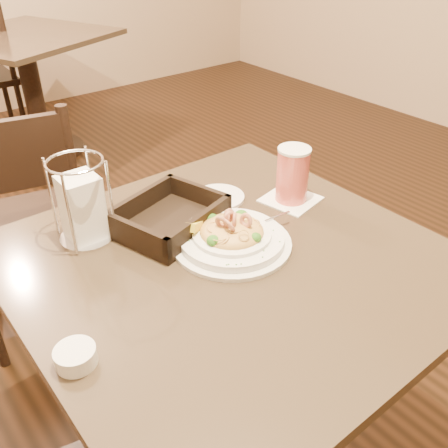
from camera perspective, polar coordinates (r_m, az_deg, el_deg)
main_table at (r=1.27m, az=0.58°, el=-12.72°), size 0.90×0.90×0.77m
background_table at (r=3.50m, az=-21.36°, el=15.59°), size 1.18×1.18×0.77m
dining_chair_near at (r=1.87m, az=-21.99°, el=0.24°), size 0.50×0.50×0.93m
pasta_bowl at (r=1.14m, az=0.86°, el=-1.36°), size 0.31×0.28×0.09m
drink_glass at (r=1.31m, az=7.84°, el=5.56°), size 0.15×0.15×0.15m
bread_basket at (r=1.21m, az=-6.24°, el=0.53°), size 0.29×0.26×0.07m
napkin_caddy at (r=1.18m, az=-15.90°, el=1.99°), size 0.13×0.13×0.20m
side_plate at (r=1.33m, az=-0.63°, el=3.08°), size 0.17×0.17×0.01m
butter_ramekin at (r=0.91m, az=-16.61°, el=-14.31°), size 0.08×0.08×0.03m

